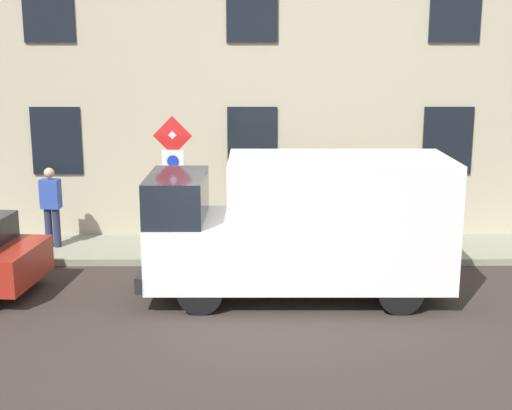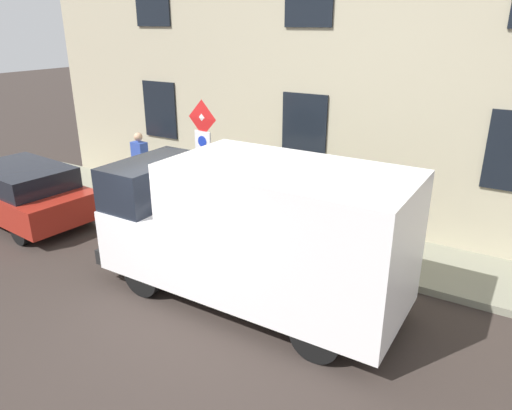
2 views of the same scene
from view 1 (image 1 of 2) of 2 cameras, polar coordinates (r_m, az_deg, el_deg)
name	(u,v)px [view 1 (image 1 of 2)]	position (r m, az deg, el deg)	size (l,w,h in m)	color
ground_plane	(252,310)	(12.07, -0.34, -8.47)	(80.00, 80.00, 0.00)	#332A26
sidewalk_slab	(252,249)	(15.27, -0.31, -3.58)	(1.95, 17.81, 0.14)	gray
building_facade	(252,81)	(15.99, -0.32, 9.99)	(0.75, 15.81, 7.19)	#B2A88B
sign_post_stacked	(173,167)	(14.18, -6.68, 3.04)	(0.17, 0.56, 2.76)	#474C47
delivery_van	(304,223)	(12.39, 3.86, -1.46)	(2.02, 5.34, 2.50)	white
bicycle_purple	(327,224)	(15.65, 5.71, -1.57)	(0.46, 1.71, 0.89)	black
bicycle_green	(287,224)	(15.58, 2.52, -1.58)	(0.46, 1.71, 0.89)	black
pedestrian	(51,204)	(15.60, -16.20, 0.05)	(0.30, 0.43, 1.72)	#262B47
litter_bin	(320,233)	(14.59, 5.19, -2.30)	(0.44, 0.44, 0.90)	#2D5133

